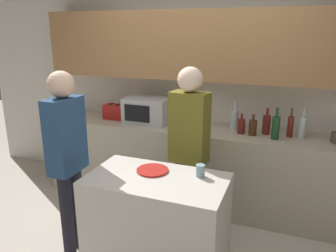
{
  "coord_description": "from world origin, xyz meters",
  "views": [
    {
      "loc": [
        1.01,
        -2.02,
        1.99
      ],
      "look_at": [
        0.09,
        0.36,
        1.24
      ],
      "focal_mm": 35.0,
      "sensor_mm": 36.0,
      "label": 1
    }
  ],
  "objects_px": {
    "bottle_2": "(253,127)",
    "plate_on_island": "(152,170)",
    "microwave": "(148,110)",
    "person_left": "(67,151)",
    "bottle_0": "(234,119)",
    "bottle_5": "(290,126)",
    "toaster": "(115,112)",
    "bottle_6": "(302,127)",
    "person_center": "(189,142)",
    "bottle_1": "(241,126)",
    "cup_0": "(200,171)",
    "bottle_3": "(266,124)",
    "bottle_4": "(276,127)"
  },
  "relations": [
    {
      "from": "bottle_6",
      "to": "person_center",
      "type": "xyz_separation_m",
      "value": [
        -0.97,
        -0.73,
        -0.04
      ]
    },
    {
      "from": "bottle_0",
      "to": "bottle_2",
      "type": "height_order",
      "value": "bottle_0"
    },
    {
      "from": "bottle_2",
      "to": "bottle_3",
      "type": "relative_size",
      "value": 0.8
    },
    {
      "from": "bottle_6",
      "to": "person_left",
      "type": "relative_size",
      "value": 0.18
    },
    {
      "from": "bottle_5",
      "to": "plate_on_island",
      "type": "relative_size",
      "value": 1.16
    },
    {
      "from": "bottle_2",
      "to": "bottle_5",
      "type": "distance_m",
      "value": 0.37
    },
    {
      "from": "bottle_4",
      "to": "microwave",
      "type": "bearing_deg",
      "value": 175.7
    },
    {
      "from": "bottle_0",
      "to": "bottle_5",
      "type": "height_order",
      "value": "bottle_0"
    },
    {
      "from": "microwave",
      "to": "cup_0",
      "type": "relative_size",
      "value": 5.32
    },
    {
      "from": "bottle_0",
      "to": "person_center",
      "type": "height_order",
      "value": "person_center"
    },
    {
      "from": "bottle_3",
      "to": "person_center",
      "type": "height_order",
      "value": "person_center"
    },
    {
      "from": "bottle_4",
      "to": "bottle_5",
      "type": "distance_m",
      "value": 0.19
    },
    {
      "from": "toaster",
      "to": "person_left",
      "type": "height_order",
      "value": "person_left"
    },
    {
      "from": "bottle_2",
      "to": "plate_on_island",
      "type": "distance_m",
      "value": 1.31
    },
    {
      "from": "person_center",
      "to": "toaster",
      "type": "bearing_deg",
      "value": -23.17
    },
    {
      "from": "bottle_2",
      "to": "person_left",
      "type": "distance_m",
      "value": 1.87
    },
    {
      "from": "toaster",
      "to": "plate_on_island",
      "type": "relative_size",
      "value": 1.0
    },
    {
      "from": "bottle_2",
      "to": "bottle_3",
      "type": "xyz_separation_m",
      "value": [
        0.13,
        0.09,
        0.02
      ]
    },
    {
      "from": "bottle_1",
      "to": "plate_on_island",
      "type": "xyz_separation_m",
      "value": [
        -0.53,
        -1.15,
        -0.12
      ]
    },
    {
      "from": "bottle_2",
      "to": "bottle_5",
      "type": "bearing_deg",
      "value": 12.57
    },
    {
      "from": "bottle_0",
      "to": "person_center",
      "type": "distance_m",
      "value": 0.85
    },
    {
      "from": "bottle_3",
      "to": "bottle_4",
      "type": "height_order",
      "value": "bottle_4"
    },
    {
      "from": "microwave",
      "to": "bottle_4",
      "type": "distance_m",
      "value": 1.46
    },
    {
      "from": "cup_0",
      "to": "person_center",
      "type": "distance_m",
      "value": 0.49
    },
    {
      "from": "bottle_1",
      "to": "cup_0",
      "type": "bearing_deg",
      "value": -97.05
    },
    {
      "from": "microwave",
      "to": "plate_on_island",
      "type": "height_order",
      "value": "microwave"
    },
    {
      "from": "bottle_0",
      "to": "bottle_4",
      "type": "relative_size",
      "value": 0.93
    },
    {
      "from": "cup_0",
      "to": "person_center",
      "type": "height_order",
      "value": "person_center"
    },
    {
      "from": "bottle_0",
      "to": "bottle_3",
      "type": "bearing_deg",
      "value": -7.9
    },
    {
      "from": "bottle_1",
      "to": "bottle_3",
      "type": "relative_size",
      "value": 0.79
    },
    {
      "from": "bottle_2",
      "to": "person_center",
      "type": "xyz_separation_m",
      "value": [
        -0.49,
        -0.67,
        -0.01
      ]
    },
    {
      "from": "bottle_4",
      "to": "cup_0",
      "type": "relative_size",
      "value": 3.34
    },
    {
      "from": "bottle_0",
      "to": "bottle_3",
      "type": "relative_size",
      "value": 1.09
    },
    {
      "from": "microwave",
      "to": "person_left",
      "type": "relative_size",
      "value": 0.31
    },
    {
      "from": "plate_on_island",
      "to": "person_center",
      "type": "bearing_deg",
      "value": 70.96
    },
    {
      "from": "microwave",
      "to": "cup_0",
      "type": "bearing_deg",
      "value": -49.85
    },
    {
      "from": "bottle_5",
      "to": "bottle_6",
      "type": "xyz_separation_m",
      "value": [
        0.12,
        -0.02,
        0.0
      ]
    },
    {
      "from": "microwave",
      "to": "person_left",
      "type": "height_order",
      "value": "person_left"
    },
    {
      "from": "bottle_1",
      "to": "bottle_5",
      "type": "height_order",
      "value": "bottle_5"
    },
    {
      "from": "bottle_3",
      "to": "cup_0",
      "type": "distance_m",
      "value": 1.25
    },
    {
      "from": "toaster",
      "to": "bottle_2",
      "type": "relative_size",
      "value": 1.17
    },
    {
      "from": "plate_on_island",
      "to": "person_center",
      "type": "distance_m",
      "value": 0.51
    },
    {
      "from": "bottle_4",
      "to": "bottle_6",
      "type": "distance_m",
      "value": 0.28
    },
    {
      "from": "person_center",
      "to": "plate_on_island",
      "type": "bearing_deg",
      "value": 79.16
    },
    {
      "from": "plate_on_island",
      "to": "person_left",
      "type": "bearing_deg",
      "value": -171.91
    },
    {
      "from": "bottle_1",
      "to": "bottle_2",
      "type": "xyz_separation_m",
      "value": [
        0.12,
        -0.01,
        0.0
      ]
    },
    {
      "from": "bottle_1",
      "to": "bottle_2",
      "type": "bearing_deg",
      "value": -5.82
    },
    {
      "from": "bottle_1",
      "to": "bottle_2",
      "type": "relative_size",
      "value": 0.99
    },
    {
      "from": "bottle_1",
      "to": "bottle_4",
      "type": "bearing_deg",
      "value": -10.54
    },
    {
      "from": "microwave",
      "to": "person_left",
      "type": "bearing_deg",
      "value": -97.38
    }
  ]
}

